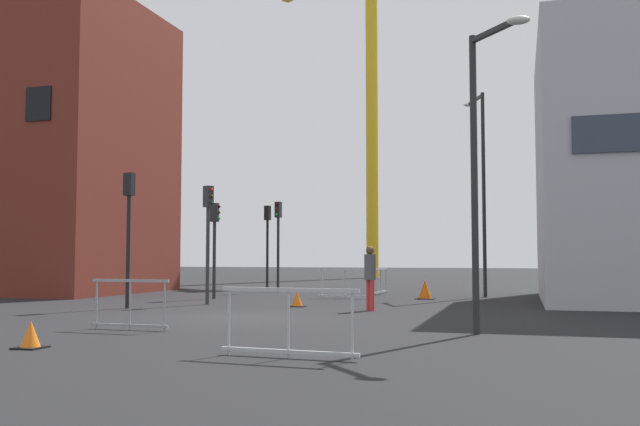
{
  "coord_description": "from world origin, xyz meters",
  "views": [
    {
      "loc": [
        7.09,
        -16.84,
        1.57
      ],
      "look_at": [
        0.0,
        7.66,
        3.16
      ],
      "focal_mm": 39.18,
      "sensor_mm": 36.0,
      "label": 1
    }
  ],
  "objects_px": {
    "traffic_light_near": "(215,234)",
    "traffic_light_crosswalk": "(278,231)",
    "traffic_cone_by_barrier": "(31,336)",
    "traffic_cone_on_verge": "(297,300)",
    "construction_crane": "(368,60)",
    "traffic_light_far": "(208,224)",
    "pedestrian_walking": "(370,273)",
    "traffic_light_corner": "(129,217)",
    "traffic_cone_striped": "(425,290)",
    "streetlamp_short": "(481,152)",
    "traffic_light_median": "(268,233)",
    "streetlamp_tall": "(482,177)"
  },
  "relations": [
    {
      "from": "traffic_cone_striped",
      "to": "streetlamp_tall",
      "type": "bearing_deg",
      "value": 44.68
    },
    {
      "from": "construction_crane",
      "to": "traffic_light_near",
      "type": "distance_m",
      "value": 30.03
    },
    {
      "from": "traffic_light_corner",
      "to": "traffic_cone_striped",
      "type": "height_order",
      "value": "traffic_light_corner"
    },
    {
      "from": "traffic_light_median",
      "to": "traffic_cone_on_verge",
      "type": "relative_size",
      "value": 8.47
    },
    {
      "from": "traffic_light_corner",
      "to": "pedestrian_walking",
      "type": "xyz_separation_m",
      "value": [
        7.27,
        1.15,
        -1.66
      ]
    },
    {
      "from": "traffic_light_corner",
      "to": "traffic_cone_on_verge",
      "type": "height_order",
      "value": "traffic_light_corner"
    },
    {
      "from": "traffic_cone_by_barrier",
      "to": "traffic_light_corner",
      "type": "bearing_deg",
      "value": 111.71
    },
    {
      "from": "streetlamp_short",
      "to": "traffic_light_crosswalk",
      "type": "height_order",
      "value": "streetlamp_short"
    },
    {
      "from": "streetlamp_tall",
      "to": "pedestrian_walking",
      "type": "bearing_deg",
      "value": -109.3
    },
    {
      "from": "traffic_light_crosswalk",
      "to": "traffic_cone_by_barrier",
      "type": "distance_m",
      "value": 19.37
    },
    {
      "from": "traffic_light_far",
      "to": "pedestrian_walking",
      "type": "bearing_deg",
      "value": -10.9
    },
    {
      "from": "pedestrian_walking",
      "to": "traffic_cone_on_verge",
      "type": "height_order",
      "value": "pedestrian_walking"
    },
    {
      "from": "construction_crane",
      "to": "streetlamp_short",
      "type": "distance_m",
      "value": 39.65
    },
    {
      "from": "traffic_light_median",
      "to": "construction_crane",
      "type": "bearing_deg",
      "value": 86.86
    },
    {
      "from": "traffic_light_crosswalk",
      "to": "traffic_light_median",
      "type": "distance_m",
      "value": 2.97
    },
    {
      "from": "traffic_light_median",
      "to": "traffic_cone_by_barrier",
      "type": "relative_size",
      "value": 8.51
    },
    {
      "from": "streetlamp_short",
      "to": "traffic_light_near",
      "type": "xyz_separation_m",
      "value": [
        -10.24,
        9.58,
        -1.25
      ]
    },
    {
      "from": "streetlamp_tall",
      "to": "traffic_light_crosswalk",
      "type": "relative_size",
      "value": 2.0
    },
    {
      "from": "traffic_cone_by_barrier",
      "to": "traffic_light_near",
      "type": "bearing_deg",
      "value": 102.0
    },
    {
      "from": "pedestrian_walking",
      "to": "traffic_light_corner",
      "type": "bearing_deg",
      "value": -171.0
    },
    {
      "from": "streetlamp_short",
      "to": "traffic_light_median",
      "type": "xyz_separation_m",
      "value": [
        -11.1,
        17.52,
        -0.96
      ]
    },
    {
      "from": "traffic_cone_by_barrier",
      "to": "traffic_cone_striped",
      "type": "bearing_deg",
      "value": 73.6
    },
    {
      "from": "traffic_light_far",
      "to": "traffic_cone_by_barrier",
      "type": "xyz_separation_m",
      "value": [
        1.83,
        -10.84,
        -2.4
      ]
    },
    {
      "from": "traffic_light_near",
      "to": "traffic_cone_by_barrier",
      "type": "bearing_deg",
      "value": -78.0
    },
    {
      "from": "traffic_cone_on_verge",
      "to": "streetlamp_tall",
      "type": "bearing_deg",
      "value": 53.05
    },
    {
      "from": "streetlamp_tall",
      "to": "traffic_light_far",
      "type": "bearing_deg",
      "value": -140.98
    },
    {
      "from": "streetlamp_tall",
      "to": "traffic_light_far",
      "type": "xyz_separation_m",
      "value": [
        -8.45,
        -6.85,
        -2.04
      ]
    },
    {
      "from": "traffic_cone_striped",
      "to": "traffic_cone_by_barrier",
      "type": "bearing_deg",
      "value": -106.4
    },
    {
      "from": "traffic_light_near",
      "to": "traffic_cone_by_barrier",
      "type": "distance_m",
      "value": 14.19
    },
    {
      "from": "construction_crane",
      "to": "pedestrian_walking",
      "type": "xyz_separation_m",
      "value": [
        6.59,
        -30.6,
        -15.2
      ]
    },
    {
      "from": "traffic_light_crosswalk",
      "to": "traffic_light_far",
      "type": "xyz_separation_m",
      "value": [
        0.48,
        -8.23,
        -0.06
      ]
    },
    {
      "from": "traffic_cone_striped",
      "to": "traffic_cone_on_verge",
      "type": "bearing_deg",
      "value": -123.07
    },
    {
      "from": "streetlamp_tall",
      "to": "traffic_cone_striped",
      "type": "height_order",
      "value": "streetlamp_tall"
    },
    {
      "from": "streetlamp_tall",
      "to": "traffic_light_far",
      "type": "distance_m",
      "value": 11.07
    },
    {
      "from": "streetlamp_tall",
      "to": "traffic_cone_on_verge",
      "type": "xyz_separation_m",
      "value": [
        -5.3,
        -7.05,
        -4.45
      ]
    },
    {
      "from": "traffic_light_median",
      "to": "traffic_light_crosswalk",
      "type": "bearing_deg",
      "value": -60.44
    },
    {
      "from": "traffic_cone_by_barrier",
      "to": "traffic_cone_striped",
      "type": "distance_m",
      "value": 16.38
    },
    {
      "from": "traffic_light_corner",
      "to": "traffic_cone_on_verge",
      "type": "bearing_deg",
      "value": 23.32
    },
    {
      "from": "traffic_cone_by_barrier",
      "to": "pedestrian_walking",
      "type": "bearing_deg",
      "value": 68.49
    },
    {
      "from": "traffic_cone_on_verge",
      "to": "pedestrian_walking",
      "type": "bearing_deg",
      "value": -19.59
    },
    {
      "from": "traffic_cone_on_verge",
      "to": "construction_crane",
      "type": "bearing_deg",
      "value": 97.82
    },
    {
      "from": "traffic_light_crosswalk",
      "to": "traffic_cone_on_verge",
      "type": "xyz_separation_m",
      "value": [
        3.64,
        -8.42,
        -2.47
      ]
    },
    {
      "from": "traffic_light_near",
      "to": "traffic_cone_on_verge",
      "type": "relative_size",
      "value": 7.48
    },
    {
      "from": "traffic_light_near",
      "to": "traffic_light_crosswalk",
      "type": "height_order",
      "value": "traffic_light_crosswalk"
    },
    {
      "from": "traffic_light_far",
      "to": "traffic_light_median",
      "type": "bearing_deg",
      "value": 100.22
    },
    {
      "from": "traffic_light_corner",
      "to": "pedestrian_walking",
      "type": "relative_size",
      "value": 2.21
    },
    {
      "from": "traffic_cone_by_barrier",
      "to": "traffic_cone_on_verge",
      "type": "relative_size",
      "value": 1.0
    },
    {
      "from": "construction_crane",
      "to": "traffic_light_far",
      "type": "relative_size",
      "value": 6.38
    },
    {
      "from": "construction_crane",
      "to": "traffic_light_corner",
      "type": "height_order",
      "value": "construction_crane"
    },
    {
      "from": "traffic_light_near",
      "to": "traffic_cone_by_barrier",
      "type": "relative_size",
      "value": 7.51
    }
  ]
}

